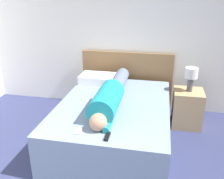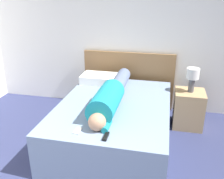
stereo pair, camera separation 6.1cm
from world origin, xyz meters
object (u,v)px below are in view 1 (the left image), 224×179
Objects in this scene: cell_phone at (79,131)px; person_lying at (111,96)px; nightstand at (187,108)px; pillow_near_headboard at (101,79)px; bed at (114,122)px; table_lamp at (191,76)px; tv_remote at (107,136)px.

person_lying is at bearing 74.35° from cell_phone.
nightstand is 0.32× the size of person_lying.
pillow_near_headboard is (-1.35, 0.09, 0.34)m from nightstand.
nightstand reaches higher than bed.
table_lamp is (0.99, 0.62, 0.52)m from bed.
tv_remote is at bearing -122.30° from nightstand.
bed is 0.87m from pillow_near_headboard.
nightstand is 1.30m from person_lying.
cell_phone is (-0.23, -0.76, 0.28)m from bed.
tv_remote is (0.09, -0.81, 0.29)m from bed.
table_lamp is 1.36m from pillow_near_headboard.
table_lamp reaches higher than pillow_near_headboard.
cell_phone is (-0.32, 0.05, -0.01)m from tv_remote.
tv_remote is at bearing -122.30° from table_lamp.
pillow_near_headboard is 1.59m from tv_remote.
person_lying is at bearing -146.27° from nightstand.
table_lamp reaches higher than bed.
person_lying reaches higher than cell_phone.
table_lamp is 1.71m from tv_remote.
table_lamp is at bearing 48.50° from cell_phone.
person_lying is at bearing -67.65° from pillow_near_headboard.
tv_remote is 1.15× the size of cell_phone.
table_lamp is 0.21× the size of person_lying.
person_lying is 11.37× the size of tv_remote.
nightstand is at bearing -3.88° from pillow_near_headboard.
cell_phone reaches higher than nightstand.
pillow_near_headboard is at bearing 106.20° from tv_remote.
tv_remote is (0.44, -1.53, -0.05)m from pillow_near_headboard.
bed is 5.49× the size of table_lamp.
person_lying is 0.84m from pillow_near_headboard.
nightstand is 0.87× the size of pillow_near_headboard.
bed is at bearing 61.02° from person_lying.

